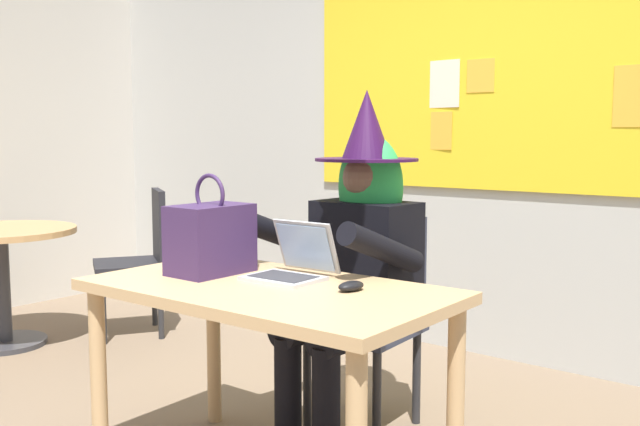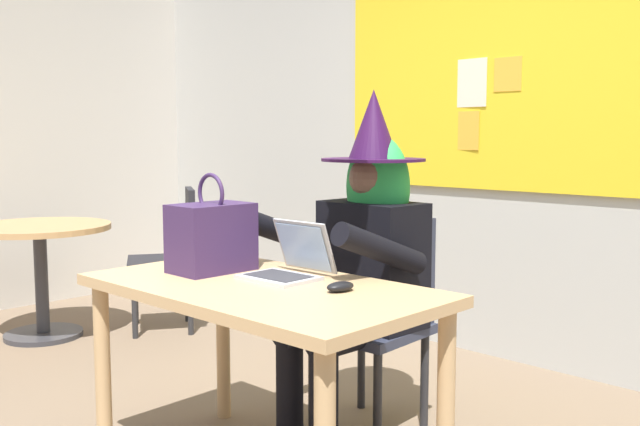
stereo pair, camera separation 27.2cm
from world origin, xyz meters
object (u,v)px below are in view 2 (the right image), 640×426
at_px(desk_main, 261,311).
at_px(laptop, 289,265).
at_px(person_costumed, 363,246).
at_px(handbag, 212,237).
at_px(chair_at_desk, 381,309).
at_px(side_table_round, 40,253).
at_px(chair_spare_by_window, 174,250).
at_px(computer_mouse, 340,287).

height_order(desk_main, laptop, laptop).
relative_size(person_costumed, handbag, 3.80).
distance_m(chair_at_desk, side_table_round, 2.40).
bearing_deg(chair_spare_by_window, laptop, 99.10).
distance_m(chair_at_desk, laptop, 0.63).
bearing_deg(computer_mouse, chair_spare_by_window, 168.44).
xyz_separation_m(desk_main, person_costumed, (-0.04, 0.59, 0.16)).
bearing_deg(chair_spare_by_window, person_costumed, 110.78).
bearing_deg(desk_main, chair_spare_by_window, 154.01).
distance_m(desk_main, handbag, 0.39).
relative_size(chair_at_desk, person_costumed, 0.63).
bearing_deg(laptop, chair_at_desk, 91.66).
distance_m(handbag, side_table_round, 2.14).
bearing_deg(person_costumed, chair_at_desk, -176.40).
distance_m(chair_at_desk, chair_spare_by_window, 1.95).
xyz_separation_m(chair_at_desk, side_table_round, (-2.36, -0.43, 0.02)).
bearing_deg(computer_mouse, laptop, -178.75).
bearing_deg(computer_mouse, side_table_round, -174.47).
height_order(chair_at_desk, person_costumed, person_costumed).
distance_m(chair_at_desk, handbag, 0.82).
height_order(person_costumed, side_table_round, person_costumed).
xyz_separation_m(chair_at_desk, laptop, (0.03, -0.57, 0.27)).
bearing_deg(side_table_round, desk_main, -6.63).
relative_size(laptop, handbag, 0.75).
height_order(laptop, chair_spare_by_window, laptop).
bearing_deg(person_costumed, side_table_round, -80.39).
relative_size(desk_main, chair_at_desk, 1.43).
height_order(chair_at_desk, computer_mouse, chair_at_desk).
xyz_separation_m(computer_mouse, handbag, (-0.60, -0.08, 0.12)).
relative_size(chair_at_desk, chair_spare_by_window, 0.99).
bearing_deg(side_table_round, person_costumed, 7.52).
relative_size(computer_mouse, side_table_round, 0.12).
distance_m(laptop, side_table_round, 2.41).
height_order(chair_at_desk, side_table_round, chair_at_desk).
xyz_separation_m(desk_main, computer_mouse, (0.28, 0.10, 0.12)).
distance_m(side_table_round, chair_spare_by_window, 0.81).
height_order(side_table_round, chair_spare_by_window, chair_spare_by_window).
distance_m(laptop, computer_mouse, 0.30).
xyz_separation_m(handbag, chair_spare_by_window, (-1.67, 0.94, -0.35)).
relative_size(chair_at_desk, side_table_round, 1.06).
bearing_deg(desk_main, handbag, 175.58).
bearing_deg(chair_at_desk, computer_mouse, 24.56).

